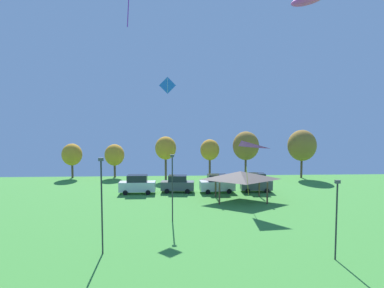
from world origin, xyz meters
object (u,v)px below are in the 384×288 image
(kite_flying_8, at_px, (242,152))
(parked_car_rightmost_in_row, at_px, (256,183))
(light_post_2, at_px, (337,215))
(treeline_tree_0, at_px, (72,155))
(treeline_tree_2, at_px, (166,148))
(parked_car_second_from_left, at_px, (178,184))
(treeline_tree_3, at_px, (210,150))
(light_post_0, at_px, (102,201))
(parked_car_third_from_left, at_px, (217,184))
(treeline_tree_4, at_px, (246,146))
(light_post_1, at_px, (172,184))
(parked_car_leftmost, at_px, (137,184))
(kite_flying_1, at_px, (307,0))
(kite_flying_7, at_px, (242,0))
(treeline_tree_1, at_px, (115,155))
(kite_flying_5, at_px, (167,85))
(park_pavilion, at_px, (240,175))
(treeline_tree_5, at_px, (302,145))

(kite_flying_8, xyz_separation_m, parked_car_rightmost_in_row, (3.74, 8.62, -5.08))
(light_post_2, bearing_deg, treeline_tree_0, 129.32)
(kite_flying_8, bearing_deg, treeline_tree_2, 115.04)
(parked_car_second_from_left, distance_m, treeline_tree_3, 13.63)
(light_post_2, bearing_deg, light_post_0, 173.60)
(parked_car_third_from_left, height_order, treeline_tree_4, treeline_tree_4)
(light_post_1, bearing_deg, treeline_tree_4, 64.30)
(parked_car_third_from_left, relative_size, light_post_0, 0.67)
(parked_car_leftmost, distance_m, parked_car_second_from_left, 5.43)
(kite_flying_8, height_order, treeline_tree_0, kite_flying_8)
(kite_flying_1, bearing_deg, treeline_tree_0, 148.24)
(kite_flying_7, distance_m, treeline_tree_0, 38.16)
(kite_flying_1, relative_size, parked_car_rightmost_in_row, 1.27)
(treeline_tree_3, relative_size, treeline_tree_4, 0.83)
(treeline_tree_1, bearing_deg, kite_flying_1, -38.84)
(kite_flying_1, height_order, light_post_2, kite_flying_1)
(kite_flying_5, distance_m, treeline_tree_2, 19.50)
(park_pavilion, distance_m, light_post_1, 11.77)
(treeline_tree_5, bearing_deg, kite_flying_8, -125.94)
(parked_car_rightmost_in_row, xyz_separation_m, treeline_tree_4, (1.22, 13.05, 4.06))
(parked_car_rightmost_in_row, height_order, treeline_tree_5, treeline_tree_5)
(parked_car_second_from_left, bearing_deg, parked_car_third_from_left, -0.70)
(kite_flying_1, relative_size, parked_car_second_from_left, 1.19)
(kite_flying_7, height_order, kite_flying_8, kite_flying_7)
(kite_flying_8, height_order, parked_car_third_from_left, kite_flying_8)
(parked_car_third_from_left, relative_size, treeline_tree_2, 0.68)
(kite_flying_1, xyz_separation_m, treeline_tree_2, (-16.37, 17.96, -18.10))
(light_post_0, distance_m, treeline_tree_3, 34.91)
(treeline_tree_0, relative_size, treeline_tree_2, 0.82)
(kite_flying_5, height_order, light_post_1, kite_flying_5)
(kite_flying_7, xyz_separation_m, park_pavilion, (1.12, 5.73, -19.05))
(treeline_tree_0, bearing_deg, kite_flying_8, -40.43)
(light_post_0, relative_size, treeline_tree_3, 1.10)
(parked_car_rightmost_in_row, distance_m, park_pavilion, 5.93)
(treeline_tree_2, bearing_deg, treeline_tree_3, 12.12)
(kite_flying_7, relative_size, light_post_1, 0.32)
(treeline_tree_4, bearing_deg, treeline_tree_5, -13.76)
(parked_car_third_from_left, relative_size, treeline_tree_5, 0.59)
(kite_flying_7, relative_size, kite_flying_8, 0.37)
(kite_flying_8, distance_m, parked_car_rightmost_in_row, 10.68)
(kite_flying_5, relative_size, treeline_tree_3, 0.29)
(light_post_1, xyz_separation_m, treeline_tree_1, (-10.17, 25.95, 0.13))
(treeline_tree_2, height_order, treeline_tree_5, treeline_tree_5)
(treeline_tree_1, bearing_deg, treeline_tree_0, -177.57)
(kite_flying_8, bearing_deg, kite_flying_7, -104.07)
(parked_car_third_from_left, bearing_deg, kite_flying_1, -43.07)
(parked_car_second_from_left, xyz_separation_m, parked_car_third_from_left, (5.39, -0.47, 0.07))
(treeline_tree_0, distance_m, treeline_tree_2, 16.09)
(parked_car_leftmost, height_order, parked_car_third_from_left, parked_car_leftmost)
(treeline_tree_1, relative_size, treeline_tree_5, 0.70)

